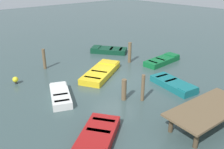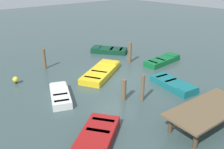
{
  "view_description": "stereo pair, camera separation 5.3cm",
  "coord_description": "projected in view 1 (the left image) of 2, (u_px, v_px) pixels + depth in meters",
  "views": [
    {
      "loc": [
        9.42,
        10.81,
        6.46
      ],
      "look_at": [
        0.0,
        0.0,
        0.35
      ],
      "focal_mm": 37.75,
      "sensor_mm": 36.0,
      "label": 1
    },
    {
      "loc": [
        9.38,
        10.84,
        6.46
      ],
      "look_at": [
        0.0,
        0.0,
        0.35
      ],
      "focal_mm": 37.75,
      "sensor_mm": 36.0,
      "label": 2
    }
  ],
  "objects": [
    {
      "name": "rowboat_red",
      "position": [
        97.0,
        138.0,
        9.78
      ],
      "size": [
        3.21,
        2.8,
        0.46
      ],
      "rotation": [
        0.0,
        0.0,
        0.61
      ],
      "color": "maroon",
      "rests_on": "ground_plane"
    },
    {
      "name": "mooring_piling_far_left",
      "position": [
        124.0,
        90.0,
        12.95
      ],
      "size": [
        0.28,
        0.28,
        1.23
      ],
      "primitive_type": "cylinder",
      "color": "brown",
      "rests_on": "ground_plane"
    },
    {
      "name": "mooring_piling_near_right",
      "position": [
        44.0,
        59.0,
        17.23
      ],
      "size": [
        0.22,
        0.22,
        1.51
      ],
      "primitive_type": "cylinder",
      "color": "brown",
      "rests_on": "ground_plane"
    },
    {
      "name": "marker_buoy",
      "position": [
        15.0,
        80.0,
        14.98
      ],
      "size": [
        0.36,
        0.36,
        0.48
      ],
      "color": "#262626",
      "rests_on": "ground_plane"
    },
    {
      "name": "rowboat_yellow",
      "position": [
        101.0,
        72.0,
        16.34
      ],
      "size": [
        4.23,
        3.23,
        0.46
      ],
      "rotation": [
        0.0,
        0.0,
        3.65
      ],
      "color": "gold",
      "rests_on": "ground_plane"
    },
    {
      "name": "ground_plane",
      "position": [
        112.0,
        79.0,
        15.72
      ],
      "size": [
        80.0,
        80.0,
        0.0
      ],
      "primitive_type": "plane",
      "color": "#384C4C"
    },
    {
      "name": "rowboat_dark_green",
      "position": [
        109.0,
        50.0,
        21.05
      ],
      "size": [
        2.92,
        3.27,
        0.46
      ],
      "rotation": [
        0.0,
        0.0,
        5.35
      ],
      "color": "#0C3823",
      "rests_on": "ground_plane"
    },
    {
      "name": "rowboat_green",
      "position": [
        162.0,
        60.0,
        18.54
      ],
      "size": [
        3.35,
        1.18,
        0.46
      ],
      "rotation": [
        0.0,
        0.0,
        3.17
      ],
      "color": "#0F602D",
      "rests_on": "ground_plane"
    },
    {
      "name": "rowboat_white",
      "position": [
        60.0,
        95.0,
        13.19
      ],
      "size": [
        1.99,
        2.85,
        0.46
      ],
      "rotation": [
        0.0,
        0.0,
        4.3
      ],
      "color": "silver",
      "rests_on": "ground_plane"
    },
    {
      "name": "rowboat_teal",
      "position": [
        173.0,
        84.0,
        14.54
      ],
      "size": [
        1.69,
        3.13,
        0.46
      ],
      "rotation": [
        0.0,
        0.0,
        1.4
      ],
      "color": "#14666B",
      "rests_on": "ground_plane"
    },
    {
      "name": "mooring_piling_far_right",
      "position": [
        143.0,
        88.0,
        12.8
      ],
      "size": [
        0.19,
        0.19,
        1.54
      ],
      "primitive_type": "cylinder",
      "color": "brown",
      "rests_on": "ground_plane"
    },
    {
      "name": "dock_segment",
      "position": [
        209.0,
        110.0,
        10.63
      ],
      "size": [
        4.42,
        2.22,
        0.95
      ],
      "rotation": [
        0.0,
        0.0,
        -0.09
      ],
      "color": "brown",
      "rests_on": "ground_plane"
    },
    {
      "name": "mooring_piling_mid_left",
      "position": [
        130.0,
        52.0,
        18.48
      ],
      "size": [
        0.27,
        0.27,
        1.62
      ],
      "primitive_type": "cylinder",
      "color": "brown",
      "rests_on": "ground_plane"
    }
  ]
}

